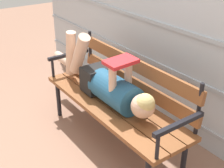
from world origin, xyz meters
name	(u,v)px	position (x,y,z in m)	size (l,w,h in m)	color
ground_plane	(107,143)	(0.00, 0.00, 0.00)	(12.00, 12.00, 0.00)	#936B56
house_siding	(173,4)	(0.00, 0.72, 1.21)	(4.89, 0.08, 2.41)	#B2BCC6
park_bench	(118,96)	(0.00, 0.13, 0.47)	(1.61, 0.50, 0.85)	brown
reclining_person	(105,82)	(-0.10, 0.06, 0.59)	(1.69, 0.26, 0.55)	#23567A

